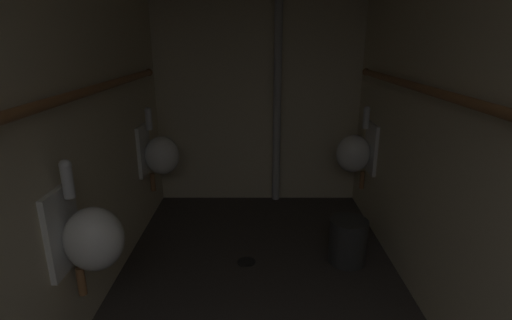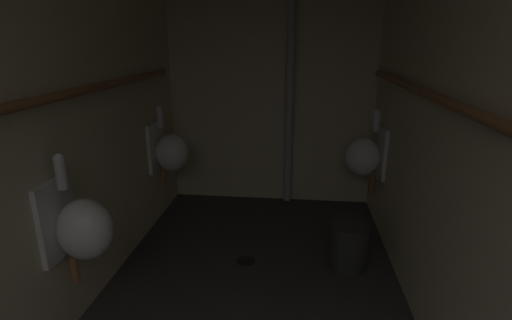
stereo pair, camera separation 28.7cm
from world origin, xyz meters
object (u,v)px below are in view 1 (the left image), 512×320
waste_bin (349,241)px  urinal_left_far (161,154)px  floor_drain (248,262)px  urinal_right_mid (357,152)px  urinal_left_mid (91,237)px  standpipe_back_wall (279,86)px

waste_bin → urinal_left_far: bearing=157.4°
floor_drain → waste_bin: waste_bin is taller
urinal_right_mid → urinal_left_far: bearing=-178.2°
urinal_left_mid → urinal_right_mid: bearing=41.4°
urinal_left_mid → urinal_right_mid: 2.31m
urinal_right_mid → urinal_left_mid: bearing=-138.6°
urinal_left_far → urinal_right_mid: bearing=1.8°
urinal_right_mid → floor_drain: bearing=-143.2°
urinal_right_mid → standpipe_back_wall: (-0.68, 0.45, 0.53)m
urinal_right_mid → waste_bin: urinal_right_mid is taller
floor_drain → waste_bin: bearing=1.4°
floor_drain → waste_bin: (0.77, 0.02, 0.17)m
urinal_left_mid → waste_bin: size_ratio=2.21×
waste_bin → urinal_right_mid: bearing=74.5°
urinal_left_mid → floor_drain: size_ratio=5.39×
standpipe_back_wall → waste_bin: size_ratio=6.84×
urinal_left_mid → waste_bin: bearing=28.3°
urinal_left_mid → floor_drain: urinal_left_mid is taller
standpipe_back_wall → floor_drain: (-0.28, -1.17, -1.19)m
urinal_left_mid → waste_bin: urinal_left_mid is taller
urinal_left_mid → standpipe_back_wall: standpipe_back_wall is taller
urinal_left_mid → waste_bin: 1.82m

